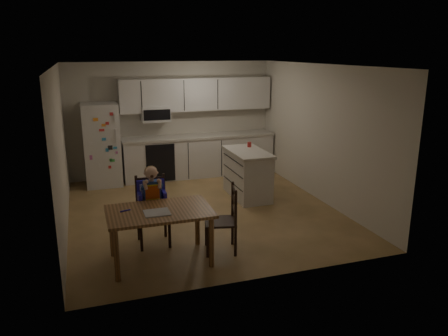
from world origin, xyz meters
TOP-DOWN VIEW (x-y plane):
  - room at (0.00, 0.48)m, footprint 4.52×5.01m
  - refrigerator at (-1.55, 2.15)m, footprint 0.72×0.70m
  - kitchen_run at (0.50, 2.24)m, footprint 3.37×0.62m
  - kitchen_island at (1.02, 0.47)m, footprint 0.64×1.22m
  - red_cup at (1.17, 0.78)m, footprint 0.08×0.08m
  - dining_table at (-1.04, -1.66)m, footprint 1.35×0.87m
  - napkin at (-1.09, -1.75)m, footprint 0.33×0.28m
  - toddler_spoon at (-1.48, -1.56)m, footprint 0.12×0.06m
  - chair_booster at (-1.04, -1.04)m, footprint 0.45×0.45m
  - chair_side at (-0.10, -1.63)m, footprint 0.50×0.50m

SIDE VIEW (x-z plane):
  - kitchen_island at x=1.02m, z-range 0.00..0.91m
  - chair_side at x=-0.10m, z-range 0.06..1.01m
  - dining_table at x=-1.04m, z-range 0.26..0.99m
  - chair_booster at x=-1.04m, z-range 0.12..1.29m
  - napkin at x=-1.09m, z-range 0.72..0.74m
  - toddler_spoon at x=-1.48m, z-range 0.72..0.74m
  - refrigerator at x=-1.55m, z-range 0.00..1.70m
  - kitchen_run at x=0.50m, z-range -0.20..1.95m
  - red_cup at x=1.17m, z-range 0.90..1.00m
  - room at x=0.00m, z-range -0.01..2.51m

